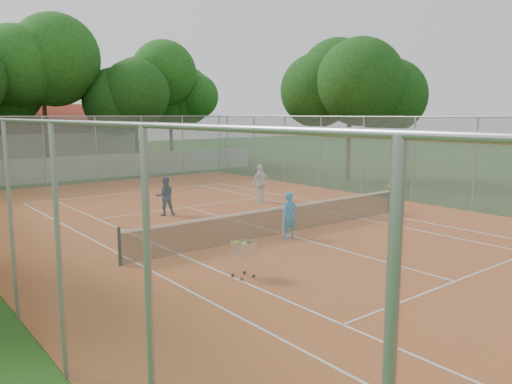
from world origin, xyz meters
TOP-DOWN VIEW (x-y plane):
  - ground at (0.00, 0.00)m, footprint 120.00×120.00m
  - court_pad at (0.00, 0.00)m, footprint 18.00×34.00m
  - court_lines at (0.00, 0.00)m, footprint 10.98×23.78m
  - tennis_net at (0.00, 0.00)m, footprint 11.88×0.10m
  - perimeter_fence at (0.00, 0.00)m, footprint 18.00×34.00m
  - boundary_wall at (0.00, 19.00)m, footprint 26.00×0.30m
  - clubhouse at (-2.00, 29.00)m, footprint 16.40×9.00m
  - tropical_trees at (0.00, 22.00)m, footprint 29.00×19.00m
  - player_near at (-0.27, -0.63)m, footprint 0.59×0.40m
  - player_far_left at (-1.63, 5.41)m, footprint 0.93×0.82m
  - player_far_right at (3.38, 5.40)m, footprint 1.10×0.58m
  - ball_hopper at (-3.93, -2.90)m, footprint 0.55×0.55m

SIDE VIEW (x-z plane):
  - ground at x=0.00m, z-range 0.00..0.00m
  - court_pad at x=0.00m, z-range 0.00..0.02m
  - court_lines at x=0.00m, z-range 0.02..0.03m
  - tennis_net at x=0.00m, z-range 0.02..1.00m
  - ball_hopper at x=-3.93m, z-range 0.02..1.04m
  - boundary_wall at x=0.00m, z-range 0.00..1.50m
  - player_near at x=-0.27m, z-range 0.02..1.58m
  - player_far_left at x=-1.63m, z-range 0.02..1.60m
  - player_far_right at x=3.38m, z-range 0.02..1.81m
  - perimeter_fence at x=0.00m, z-range 0.00..4.00m
  - clubhouse at x=-2.00m, z-range 0.00..4.40m
  - tropical_trees at x=0.00m, z-range 0.00..10.00m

